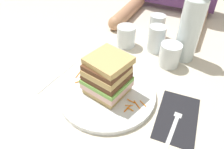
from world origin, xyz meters
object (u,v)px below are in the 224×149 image
at_px(knife, 57,75).
at_px(empty_tumbler_1, 157,26).
at_px(fork, 175,122).
at_px(juice_glass, 170,56).
at_px(main_plate, 108,92).
at_px(empty_tumbler_2, 156,39).
at_px(sandwich, 107,76).
at_px(water_bottle, 190,26).
at_px(empty_tumbler_0, 126,36).
at_px(napkin_dark, 177,117).

relative_size(knife, empty_tumbler_1, 2.09).
distance_m(fork, juice_glass, 0.26).
bearing_deg(main_plate, empty_tumbler_2, 79.77).
height_order(sandwich, water_bottle, water_bottle).
relative_size(main_plate, empty_tumbler_0, 3.54).
bearing_deg(sandwich, empty_tumbler_1, 86.53).
xyz_separation_m(sandwich, juice_glass, (0.12, 0.23, -0.03)).
bearing_deg(knife, main_plate, -0.38).
height_order(main_plate, empty_tumbler_1, empty_tumbler_1).
relative_size(main_plate, water_bottle, 1.03).
bearing_deg(knife, juice_glass, 35.90).
height_order(juice_glass, empty_tumbler_0, same).
bearing_deg(sandwich, empty_tumbler_2, 79.83).
xyz_separation_m(knife, empty_tumbler_2, (0.24, 0.29, 0.05)).
xyz_separation_m(main_plate, empty_tumbler_2, (0.05, 0.29, 0.04)).
distance_m(main_plate, juice_glass, 0.26).
distance_m(water_bottle, empty_tumbler_0, 0.24).
distance_m(fork, empty_tumbler_2, 0.35).
relative_size(napkin_dark, empty_tumbler_1, 1.87).
bearing_deg(napkin_dark, empty_tumbler_1, 115.57).
xyz_separation_m(empty_tumbler_0, empty_tumbler_2, (0.11, 0.02, 0.01)).
relative_size(fork, juice_glass, 2.03).
height_order(napkin_dark, empty_tumbler_1, empty_tumbler_1).
bearing_deg(empty_tumbler_2, fork, -63.40).
distance_m(napkin_dark, fork, 0.02).
bearing_deg(water_bottle, napkin_dark, -80.35).
bearing_deg(fork, empty_tumbler_1, 114.27).
xyz_separation_m(main_plate, napkin_dark, (0.21, 0.01, -0.01)).
bearing_deg(napkin_dark, juice_glass, 111.33).
bearing_deg(juice_glass, sandwich, -118.45).
bearing_deg(napkin_dark, empty_tumbler_0, 135.10).
bearing_deg(sandwich, empty_tumbler_0, 102.69).
height_order(sandwich, empty_tumbler_2, sandwich).
bearing_deg(fork, napkin_dark, 88.58).
bearing_deg(knife, empty_tumbler_0, 65.17).
bearing_deg(empty_tumbler_1, knife, -118.54).
height_order(sandwich, empty_tumbler_0, sandwich).
height_order(sandwich, juice_glass, sandwich).
relative_size(main_plate, knife, 1.43).
xyz_separation_m(sandwich, empty_tumbler_1, (0.02, 0.39, -0.02)).
height_order(fork, empty_tumbler_1, empty_tumbler_1).
bearing_deg(empty_tumbler_0, main_plate, -77.42).
bearing_deg(fork, main_plate, 175.57).
bearing_deg(juice_glass, napkin_dark, -68.67).
bearing_deg(knife, empty_tumbler_1, 61.46).
distance_m(juice_glass, water_bottle, 0.12).
xyz_separation_m(fork, juice_glass, (-0.09, 0.24, 0.03)).
relative_size(fork, empty_tumbler_0, 2.05).
distance_m(juice_glass, empty_tumbler_0, 0.19).
xyz_separation_m(empty_tumbler_1, empty_tumbler_2, (0.03, -0.10, 0.00)).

